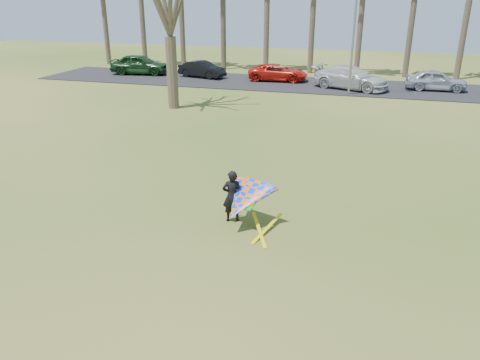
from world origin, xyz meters
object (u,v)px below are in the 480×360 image
(car_0, at_px, (140,64))
(car_1, at_px, (202,69))
(car_2, at_px, (278,72))
(streetlight, at_px, (357,27))
(car_3, at_px, (351,78))
(car_4, at_px, (436,80))
(kite_flyer, at_px, (243,200))

(car_0, distance_m, car_1, 5.69)
(car_0, bearing_deg, car_2, -97.16)
(streetlight, distance_m, car_3, 4.16)
(car_3, relative_size, car_4, 1.31)
(car_0, height_order, kite_flyer, kite_flyer)
(car_0, distance_m, car_4, 23.71)
(car_1, bearing_deg, car_2, -74.46)
(streetlight, height_order, car_2, streetlight)
(car_1, xyz_separation_m, kite_flyer, (10.52, -24.64, 0.12))
(car_2, xyz_separation_m, car_3, (5.76, -1.86, 0.15))
(car_2, relative_size, kite_flyer, 1.94)
(car_0, distance_m, car_3, 17.89)
(car_4, bearing_deg, car_3, 99.22)
(car_2, bearing_deg, car_3, -111.26)
(car_3, bearing_deg, car_2, 92.98)
(car_2, height_order, car_3, car_3)
(car_3, bearing_deg, car_4, -58.49)
(car_2, bearing_deg, car_1, 88.05)
(streetlight, bearing_deg, car_0, 168.08)
(car_0, xyz_separation_m, kite_flyer, (16.20, -24.68, -0.06))
(car_1, distance_m, car_2, 6.36)
(car_4, relative_size, kite_flyer, 1.76)
(car_0, height_order, car_2, car_0)
(car_1, bearing_deg, car_4, -77.75)
(car_1, relative_size, car_3, 0.73)
(car_1, distance_m, car_4, 18.02)
(car_2, bearing_deg, car_4, -97.04)
(streetlight, height_order, kite_flyer, streetlight)
(car_2, relative_size, car_4, 1.11)
(car_0, relative_size, kite_flyer, 2.06)
(streetlight, height_order, car_1, streetlight)
(car_3, bearing_deg, streetlight, -153.28)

